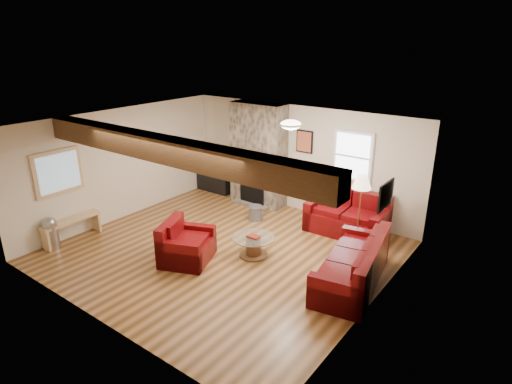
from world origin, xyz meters
TOP-DOWN VIEW (x-y plane):
  - room at (0.00, 0.00)m, footprint 8.00×8.00m
  - oak_beam at (0.00, -1.25)m, footprint 6.00×0.36m
  - chimney_breast at (-1.00, 2.49)m, footprint 1.40×0.67m
  - back_window at (1.35, 2.71)m, footprint 0.90×0.08m
  - hatch_window at (-2.96, -1.50)m, footprint 0.08×1.00m
  - ceiling_dome at (0.90, 0.90)m, footprint 0.40×0.40m
  - artwork_back at (0.15, 2.71)m, footprint 0.42×0.06m
  - artwork_right at (2.96, 0.30)m, footprint 0.06×0.55m
  - sofa_three at (2.48, 0.43)m, footprint 1.22×2.19m
  - loveseat at (1.54, 2.23)m, footprint 1.67×1.00m
  - armchair_red at (-0.32, -0.67)m, footprint 1.14×1.20m
  - coffee_table at (0.57, 0.20)m, footprint 0.81×0.81m
  - tv_cabinet at (-2.45, 2.53)m, footprint 1.01×0.40m
  - television at (-2.45, 2.53)m, footprint 0.77×0.10m
  - floor_lamp at (1.96, 1.83)m, footprint 0.38×0.38m
  - pine_bench at (-2.83, -1.48)m, footprint 0.29×1.23m
  - pedal_bin at (-2.82, -1.92)m, footprint 0.30×0.30m
  - coal_bucket at (-0.43, 1.62)m, footprint 0.35×0.35m

SIDE VIEW (x-z plane):
  - coal_bucket at x=-0.43m, z-range 0.00..0.33m
  - coffee_table at x=0.57m, z-range -0.01..0.41m
  - pine_bench at x=-2.83m, z-range 0.00..0.46m
  - tv_cabinet at x=-2.45m, z-range 0.00..0.51m
  - pedal_bin at x=-2.82m, z-range 0.00..0.67m
  - armchair_red at x=-0.32m, z-range 0.00..0.77m
  - sofa_three at x=2.48m, z-range 0.00..0.80m
  - loveseat at x=1.54m, z-range 0.00..0.87m
  - television at x=-2.45m, z-range 0.51..0.95m
  - chimney_breast at x=-1.00m, z-range -0.03..2.47m
  - room at x=0.00m, z-range -2.75..5.25m
  - floor_lamp at x=1.96m, z-range 0.52..1.99m
  - hatch_window at x=-2.96m, z-range 1.00..1.90m
  - back_window at x=1.35m, z-range 1.00..2.10m
  - artwork_back at x=0.15m, z-range 1.44..1.96m
  - artwork_right at x=2.96m, z-range 1.54..1.96m
  - oak_beam at x=0.00m, z-range 2.12..2.50m
  - ceiling_dome at x=0.90m, z-range 2.35..2.53m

